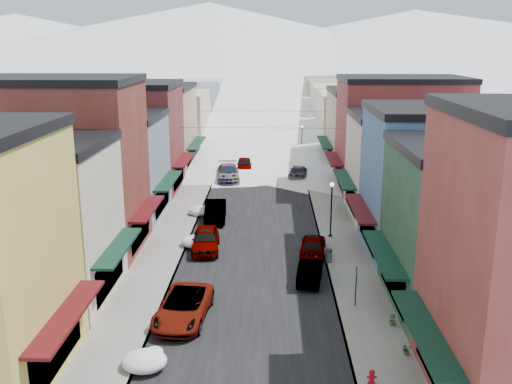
# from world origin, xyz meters

# --- Properties ---
(road) EXTENTS (10.00, 160.00, 0.01)m
(road) POSITION_xyz_m (0.00, 60.00, 0.01)
(road) COLOR black
(road) RESTS_ON ground
(sidewalk_left) EXTENTS (3.20, 160.00, 0.15)m
(sidewalk_left) POSITION_xyz_m (-6.60, 60.00, 0.07)
(sidewalk_left) COLOR gray
(sidewalk_left) RESTS_ON ground
(sidewalk_right) EXTENTS (3.20, 160.00, 0.15)m
(sidewalk_right) POSITION_xyz_m (6.60, 60.00, 0.07)
(sidewalk_right) COLOR gray
(sidewalk_right) RESTS_ON ground
(curb_left) EXTENTS (0.10, 160.00, 0.15)m
(curb_left) POSITION_xyz_m (-5.05, 60.00, 0.07)
(curb_left) COLOR slate
(curb_left) RESTS_ON ground
(curb_right) EXTENTS (0.10, 160.00, 0.15)m
(curb_right) POSITION_xyz_m (5.05, 60.00, 0.07)
(curb_right) COLOR slate
(curb_right) RESTS_ON ground
(bldg_l_cream) EXTENTS (11.30, 8.20, 9.50)m
(bldg_l_cream) POSITION_xyz_m (-13.19, 12.50, 4.76)
(bldg_l_cream) COLOR beige
(bldg_l_cream) RESTS_ON ground
(bldg_l_brick_near) EXTENTS (12.30, 8.20, 12.50)m
(bldg_l_brick_near) POSITION_xyz_m (-13.69, 20.50, 6.26)
(bldg_l_brick_near) COLOR maroon
(bldg_l_brick_near) RESTS_ON ground
(bldg_l_grayblue) EXTENTS (11.30, 9.20, 9.00)m
(bldg_l_grayblue) POSITION_xyz_m (-13.19, 29.00, 4.51)
(bldg_l_grayblue) COLOR gray
(bldg_l_grayblue) RESTS_ON ground
(bldg_l_brick_far) EXTENTS (13.30, 9.20, 11.00)m
(bldg_l_brick_far) POSITION_xyz_m (-14.19, 38.00, 5.51)
(bldg_l_brick_far) COLOR maroon
(bldg_l_brick_far) RESTS_ON ground
(bldg_l_tan) EXTENTS (11.30, 11.20, 10.00)m
(bldg_l_tan) POSITION_xyz_m (-13.19, 48.00, 5.01)
(bldg_l_tan) COLOR tan
(bldg_l_tan) RESTS_ON ground
(bldg_r_green) EXTENTS (11.30, 9.20, 9.50)m
(bldg_r_green) POSITION_xyz_m (13.19, 12.00, 4.76)
(bldg_r_green) COLOR #1F4029
(bldg_r_green) RESTS_ON ground
(bldg_r_blue) EXTENTS (11.30, 9.20, 10.50)m
(bldg_r_blue) POSITION_xyz_m (13.19, 21.00, 5.26)
(bldg_r_blue) COLOR #3E628D
(bldg_r_blue) RESTS_ON ground
(bldg_r_cream) EXTENTS (12.30, 9.20, 9.00)m
(bldg_r_cream) POSITION_xyz_m (13.69, 30.00, 4.51)
(bldg_r_cream) COLOR beige
(bldg_r_cream) RESTS_ON ground
(bldg_r_brick_far) EXTENTS (13.30, 9.20, 11.50)m
(bldg_r_brick_far) POSITION_xyz_m (14.19, 39.00, 5.76)
(bldg_r_brick_far) COLOR maroon
(bldg_r_brick_far) RESTS_ON ground
(bldg_r_tan) EXTENTS (11.30, 11.20, 9.50)m
(bldg_r_tan) POSITION_xyz_m (13.19, 49.00, 4.76)
(bldg_r_tan) COLOR tan
(bldg_r_tan) RESTS_ON ground
(distant_blocks) EXTENTS (34.00, 55.00, 8.00)m
(distant_blocks) POSITION_xyz_m (0.00, 83.00, 4.00)
(distant_blocks) COLOR gray
(distant_blocks) RESTS_ON ground
(mountain_ridge) EXTENTS (670.00, 340.00, 34.00)m
(mountain_ridge) POSITION_xyz_m (-19.47, 277.18, 14.36)
(mountain_ridge) COLOR silver
(mountain_ridge) RESTS_ON ground
(overhead_cables) EXTENTS (16.40, 15.04, 0.04)m
(overhead_cables) POSITION_xyz_m (0.00, 47.50, 6.20)
(overhead_cables) COLOR black
(overhead_cables) RESTS_ON ground
(car_white_suv) EXTENTS (3.02, 5.75, 1.54)m
(car_white_suv) POSITION_xyz_m (-3.50, 9.89, 0.77)
(car_white_suv) COLOR white
(car_white_suv) RESTS_ON ground
(car_silver_sedan) EXTENTS (2.26, 4.94, 1.64)m
(car_silver_sedan) POSITION_xyz_m (-3.50, 20.66, 0.82)
(car_silver_sedan) COLOR gray
(car_silver_sedan) RESTS_ON ground
(car_dark_hatch) EXTENTS (2.00, 5.03, 1.63)m
(car_dark_hatch) POSITION_xyz_m (-3.50, 28.04, 0.81)
(car_dark_hatch) COLOR black
(car_dark_hatch) RESTS_ON ground
(car_silver_wagon) EXTENTS (2.99, 6.15, 1.72)m
(car_silver_wagon) POSITION_xyz_m (-3.50, 42.59, 0.86)
(car_silver_wagon) COLOR #A2A5AA
(car_silver_wagon) RESTS_ON ground
(car_green_sedan) EXTENTS (1.97, 4.22, 1.34)m
(car_green_sedan) POSITION_xyz_m (3.73, 15.30, 0.67)
(car_green_sedan) COLOR black
(car_green_sedan) RESTS_ON ground
(car_gray_suv) EXTENTS (2.26, 4.56, 1.49)m
(car_gray_suv) POSITION_xyz_m (4.26, 20.11, 0.75)
(car_gray_suv) COLOR gray
(car_gray_suv) RESTS_ON ground
(car_black_sedan) EXTENTS (2.68, 5.21, 1.45)m
(car_black_sedan) POSITION_xyz_m (4.30, 43.75, 0.72)
(car_black_sedan) COLOR black
(car_black_sedan) RESTS_ON ground
(car_lane_silver) EXTENTS (2.11, 4.85, 1.63)m
(car_lane_silver) POSITION_xyz_m (-1.92, 47.02, 0.81)
(car_lane_silver) COLOR gray
(car_lane_silver) RESTS_ON ground
(car_lane_white) EXTENTS (2.90, 5.89, 1.61)m
(car_lane_white) POSITION_xyz_m (2.01, 73.71, 0.81)
(car_lane_white) COLOR #BCBCBE
(car_lane_white) RESTS_ON ground
(fire_hydrant) EXTENTS (0.44, 0.33, 0.75)m
(fire_hydrant) POSITION_xyz_m (5.68, 3.76, 0.49)
(fire_hydrant) COLOR #A60813
(fire_hydrant) RESTS_ON sidewalk_right
(parking_sign) EXTENTS (0.06, 0.32, 2.37)m
(parking_sign) POSITION_xyz_m (6.07, 11.54, 1.54)
(parking_sign) COLOR black
(parking_sign) RESTS_ON sidewalk_right
(trash_can) EXTENTS (0.52, 0.52, 0.88)m
(trash_can) POSITION_xyz_m (5.20, 18.26, 0.60)
(trash_can) COLOR #595B5E
(trash_can) RESTS_ON sidewalk_right
(streetlamp_near) EXTENTS (0.36, 0.36, 4.31)m
(streetlamp_near) POSITION_xyz_m (5.86, 23.63, 2.87)
(streetlamp_near) COLOR black
(streetlamp_near) RESTS_ON sidewalk_right
(streetlamp_far) EXTENTS (0.35, 0.35, 4.22)m
(streetlamp_far) POSITION_xyz_m (5.20, 55.00, 2.81)
(streetlamp_far) COLOR black
(streetlamp_far) RESTS_ON sidewalk_right
(planter_near) EXTENTS (0.58, 0.53, 0.55)m
(planter_near) POSITION_xyz_m (7.80, 6.36, 0.42)
(planter_near) COLOR #32612C
(planter_near) RESTS_ON sidewalk_right
(planter_far) EXTENTS (0.37, 0.37, 0.60)m
(planter_far) POSITION_xyz_m (7.72, 9.31, 0.45)
(planter_far) COLOR #3B622C
(planter_far) RESTS_ON sidewalk_right
(snow_pile_near) EXTENTS (2.12, 2.51, 0.90)m
(snow_pile_near) POSITION_xyz_m (-4.56, 5.02, 0.43)
(snow_pile_near) COLOR white
(snow_pile_near) RESTS_ON ground
(snow_pile_mid) EXTENTS (2.17, 2.54, 0.92)m
(snow_pile_mid) POSITION_xyz_m (-4.28, 21.34, 0.44)
(snow_pile_mid) COLOR white
(snow_pile_mid) RESTS_ON ground
(snow_pile_far) EXTENTS (2.13, 2.51, 0.90)m
(snow_pile_far) POSITION_xyz_m (-4.88, 29.30, 0.43)
(snow_pile_far) COLOR white
(snow_pile_far) RESTS_ON ground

